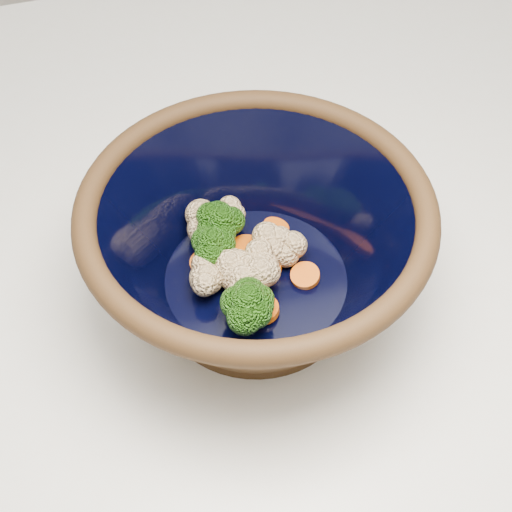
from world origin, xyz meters
TOP-DOWN VIEW (x-y plane):
  - counter at (0.00, 0.00)m, footprint 1.20×1.20m
  - mixing_bowl at (-0.05, 0.01)m, footprint 0.38×0.38m
  - vegetable_pile at (-0.07, 0.02)m, footprint 0.12×0.15m

SIDE VIEW (x-z plane):
  - counter at x=0.00m, z-range 0.00..0.90m
  - vegetable_pile at x=-0.07m, z-range 0.93..0.98m
  - mixing_bowl at x=-0.05m, z-range 0.91..1.04m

